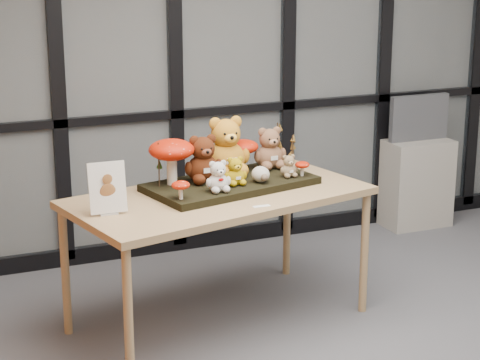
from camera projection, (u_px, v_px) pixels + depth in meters
name	position (u px, v px, depth m)	size (l,w,h in m)	color
room_shell	(429.00, 70.00, 4.14)	(5.00, 5.00, 5.00)	#A9A79F
glass_partition	(233.00, 60.00, 6.40)	(4.90, 0.06, 2.78)	#2D383F
display_table	(219.00, 204.00, 5.17)	(1.91, 1.24, 0.83)	tan
diorama_tray	(231.00, 184.00, 5.27)	(1.01, 0.51, 0.04)	black
bear_pooh_yellow	(226.00, 143.00, 5.35)	(0.31, 0.28, 0.40)	orange
bear_brown_medium	(203.00, 156.00, 5.21)	(0.24, 0.22, 0.32)	#451B0B
bear_tan_back	(269.00, 145.00, 5.52)	(0.22, 0.20, 0.29)	brown
bear_small_yellow	(235.00, 169.00, 5.15)	(0.14, 0.13, 0.19)	#B18D0B
bear_white_bow	(218.00, 174.00, 5.01)	(0.15, 0.14, 0.20)	silver
bear_beige_small	(289.00, 165.00, 5.33)	(0.12, 0.11, 0.15)	#8C734F
plush_cream_hedgehog	(261.00, 173.00, 5.21)	(0.08, 0.07, 0.11)	beige
mushroom_back_left	(172.00, 160.00, 5.14)	(0.27, 0.27, 0.30)	#AD1905
mushroom_back_right	(243.00, 153.00, 5.48)	(0.19, 0.19, 0.22)	#AD1905
mushroom_front_left	(181.00, 189.00, 4.87)	(0.10, 0.10, 0.12)	#AD1905
mushroom_front_right	(302.00, 168.00, 5.35)	(0.09, 0.09, 0.10)	#AD1905
sprig_green_far_left	(159.00, 165.00, 5.10)	(0.05, 0.05, 0.27)	#14340B
sprig_green_mid_left	(173.00, 162.00, 5.21)	(0.05, 0.05, 0.24)	#14340B
sprig_dry_far_right	(277.00, 145.00, 5.55)	(0.05, 0.05, 0.29)	brown
sprig_dry_mid_right	(292.00, 153.00, 5.47)	(0.05, 0.05, 0.23)	brown
sprig_green_centre	(204.00, 158.00, 5.36)	(0.05, 0.05, 0.22)	#14340B
sign_holder	(108.00, 190.00, 4.73)	(0.21, 0.06, 0.29)	silver
label_card	(262.00, 206.00, 4.90)	(0.10, 0.03, 0.00)	white
cabinet	(417.00, 183.00, 7.08)	(0.54, 0.31, 0.72)	#9B958A
monitor	(419.00, 118.00, 6.96)	(0.52, 0.05, 0.37)	#4C4E54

